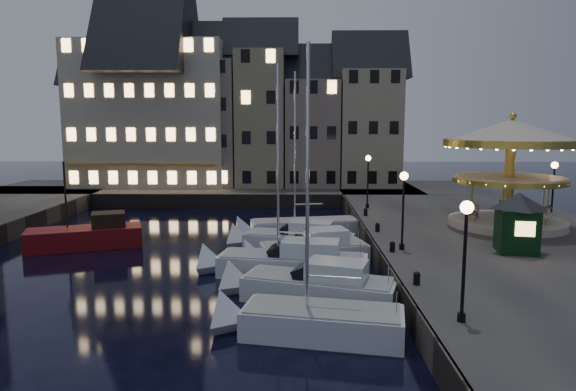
{
  "coord_description": "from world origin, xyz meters",
  "views": [
    {
      "loc": [
        1.55,
        -25.81,
        8.04
      ],
      "look_at": [
        1.0,
        8.0,
        3.2
      ],
      "focal_mm": 32.0,
      "sensor_mm": 36.0,
      "label": 1
    }
  ],
  "objects_px": {
    "bollard_b": "(392,246)",
    "carousel": "(511,152)",
    "motorboat_a": "(307,322)",
    "motorboat_b": "(310,287)",
    "streetlamp_b": "(403,199)",
    "bollard_a": "(417,278)",
    "streetlamp_a": "(465,244)",
    "streetlamp_c": "(368,174)",
    "motorboat_d": "(307,252)",
    "motorboat_e": "(293,241)",
    "motorboat_c": "(285,263)",
    "bollard_c": "(377,227)",
    "streetlamp_d": "(553,184)",
    "motorboat_f": "(297,228)",
    "ticket_kiosk": "(518,212)",
    "bollard_d": "(366,212)",
    "red_fishing_boat": "(88,237)"
  },
  "relations": [
    {
      "from": "streetlamp_b",
      "to": "bollard_b",
      "type": "height_order",
      "value": "streetlamp_b"
    },
    {
      "from": "streetlamp_a",
      "to": "motorboat_a",
      "type": "bearing_deg",
      "value": 161.82
    },
    {
      "from": "streetlamp_b",
      "to": "bollard_d",
      "type": "xyz_separation_m",
      "value": [
        -0.6,
        10.0,
        -2.41
      ]
    },
    {
      "from": "streetlamp_b",
      "to": "motorboat_a",
      "type": "bearing_deg",
      "value": -122.18
    },
    {
      "from": "motorboat_d",
      "to": "motorboat_c",
      "type": "bearing_deg",
      "value": -115.76
    },
    {
      "from": "streetlamp_c",
      "to": "ticket_kiosk",
      "type": "relative_size",
      "value": 1.17
    },
    {
      "from": "motorboat_a",
      "to": "bollard_d",
      "type": "bearing_deg",
      "value": 75.84
    },
    {
      "from": "motorboat_c",
      "to": "motorboat_e",
      "type": "relative_size",
      "value": 1.49
    },
    {
      "from": "motorboat_a",
      "to": "motorboat_d",
      "type": "relative_size",
      "value": 1.64
    },
    {
      "from": "motorboat_a",
      "to": "motorboat_d",
      "type": "bearing_deg",
      "value": 88.92
    },
    {
      "from": "bollard_a",
      "to": "bollard_c",
      "type": "xyz_separation_m",
      "value": [
        0.0,
        10.5,
        0.0
      ]
    },
    {
      "from": "bollard_a",
      "to": "bollard_b",
      "type": "height_order",
      "value": "same"
    },
    {
      "from": "streetlamp_b",
      "to": "bollard_c",
      "type": "xyz_separation_m",
      "value": [
        -0.6,
        4.5,
        -2.41
      ]
    },
    {
      "from": "streetlamp_c",
      "to": "motorboat_b",
      "type": "bearing_deg",
      "value": -105.62
    },
    {
      "from": "streetlamp_c",
      "to": "motorboat_a",
      "type": "xyz_separation_m",
      "value": [
        -5.21,
        -21.79,
        -3.48
      ]
    },
    {
      "from": "streetlamp_d",
      "to": "motorboat_f",
      "type": "height_order",
      "value": "motorboat_f"
    },
    {
      "from": "motorboat_b",
      "to": "ticket_kiosk",
      "type": "relative_size",
      "value": 2.21
    },
    {
      "from": "streetlamp_b",
      "to": "red_fishing_boat",
      "type": "height_order",
      "value": "red_fishing_boat"
    },
    {
      "from": "motorboat_e",
      "to": "streetlamp_c",
      "type": "bearing_deg",
      "value": 56.12
    },
    {
      "from": "bollard_c",
      "to": "motorboat_a",
      "type": "bearing_deg",
      "value": -109.84
    },
    {
      "from": "streetlamp_c",
      "to": "bollard_a",
      "type": "distance_m",
      "value": 19.66
    },
    {
      "from": "motorboat_e",
      "to": "motorboat_f",
      "type": "distance_m",
      "value": 4.34
    },
    {
      "from": "motorboat_c",
      "to": "red_fishing_boat",
      "type": "distance_m",
      "value": 14.25
    },
    {
      "from": "bollard_a",
      "to": "motorboat_b",
      "type": "distance_m",
      "value": 4.78
    },
    {
      "from": "streetlamp_c",
      "to": "bollard_d",
      "type": "bearing_deg",
      "value": -99.73
    },
    {
      "from": "streetlamp_c",
      "to": "bollard_c",
      "type": "height_order",
      "value": "streetlamp_c"
    },
    {
      "from": "bollard_c",
      "to": "motorboat_f",
      "type": "bearing_deg",
      "value": 137.3
    },
    {
      "from": "carousel",
      "to": "motorboat_a",
      "type": "bearing_deg",
      "value": -132.32
    },
    {
      "from": "motorboat_c",
      "to": "motorboat_e",
      "type": "xyz_separation_m",
      "value": [
        0.35,
        5.32,
        -0.04
      ]
    },
    {
      "from": "bollard_d",
      "to": "motorboat_c",
      "type": "relative_size",
      "value": 0.05
    },
    {
      "from": "streetlamp_a",
      "to": "bollard_c",
      "type": "bearing_deg",
      "value": 92.37
    },
    {
      "from": "streetlamp_a",
      "to": "motorboat_b",
      "type": "xyz_separation_m",
      "value": [
        -5.01,
        5.59,
        -3.38
      ]
    },
    {
      "from": "motorboat_d",
      "to": "motorboat_e",
      "type": "relative_size",
      "value": 0.91
    },
    {
      "from": "motorboat_a",
      "to": "motorboat_b",
      "type": "xyz_separation_m",
      "value": [
        0.21,
        3.87,
        0.1
      ]
    },
    {
      "from": "motorboat_c",
      "to": "ticket_kiosk",
      "type": "xyz_separation_m",
      "value": [
        12.09,
        0.16,
        2.74
      ]
    },
    {
      "from": "bollard_b",
      "to": "bollard_a",
      "type": "bearing_deg",
      "value": -90.0
    },
    {
      "from": "streetlamp_c",
      "to": "bollard_b",
      "type": "bearing_deg",
      "value": -92.45
    },
    {
      "from": "streetlamp_a",
      "to": "carousel",
      "type": "height_order",
      "value": "carousel"
    },
    {
      "from": "bollard_b",
      "to": "motorboat_c",
      "type": "distance_m",
      "value": 5.7
    },
    {
      "from": "streetlamp_c",
      "to": "motorboat_e",
      "type": "bearing_deg",
      "value": -123.88
    },
    {
      "from": "streetlamp_d",
      "to": "bollard_b",
      "type": "height_order",
      "value": "streetlamp_d"
    },
    {
      "from": "motorboat_d",
      "to": "streetlamp_d",
      "type": "bearing_deg",
      "value": 17.27
    },
    {
      "from": "streetlamp_c",
      "to": "streetlamp_d",
      "type": "xyz_separation_m",
      "value": [
        11.3,
        -6.5,
        0.0
      ]
    },
    {
      "from": "motorboat_a",
      "to": "motorboat_b",
      "type": "bearing_deg",
      "value": 86.96
    },
    {
      "from": "streetlamp_b",
      "to": "carousel",
      "type": "distance_m",
      "value": 10.53
    },
    {
      "from": "bollard_b",
      "to": "carousel",
      "type": "distance_m",
      "value": 11.99
    },
    {
      "from": "streetlamp_b",
      "to": "bollard_b",
      "type": "relative_size",
      "value": 7.32
    },
    {
      "from": "streetlamp_b",
      "to": "motorboat_e",
      "type": "bearing_deg",
      "value": 141.0
    },
    {
      "from": "bollard_d",
      "to": "streetlamp_a",
      "type": "bearing_deg",
      "value": -88.28
    },
    {
      "from": "bollard_a",
      "to": "carousel",
      "type": "distance_m",
      "value": 15.79
    }
  ]
}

